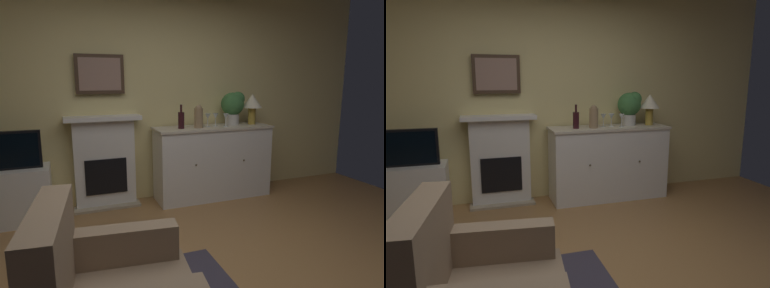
% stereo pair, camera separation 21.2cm
% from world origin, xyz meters
% --- Properties ---
extents(wall_rear, '(6.36, 0.06, 2.96)m').
position_xyz_m(wall_rear, '(0.00, 2.18, 1.48)').
color(wall_rear, '#EAD68C').
rests_on(wall_rear, ground_plane).
extents(fireplace_unit, '(0.87, 0.30, 1.10)m').
position_xyz_m(fireplace_unit, '(-0.53, 2.05, 0.55)').
color(fireplace_unit, white).
rests_on(fireplace_unit, ground_plane).
extents(framed_picture, '(0.55, 0.04, 0.45)m').
position_xyz_m(framed_picture, '(-0.53, 2.10, 1.58)').
color(framed_picture, '#473323').
extents(sideboard_cabinet, '(1.51, 0.49, 0.93)m').
position_xyz_m(sideboard_cabinet, '(0.81, 1.88, 0.47)').
color(sideboard_cabinet, white).
rests_on(sideboard_cabinet, ground_plane).
extents(table_lamp, '(0.26, 0.26, 0.40)m').
position_xyz_m(table_lamp, '(1.37, 1.88, 1.21)').
color(table_lamp, '#B79338').
rests_on(table_lamp, sideboard_cabinet).
extents(wine_bottle, '(0.08, 0.08, 0.29)m').
position_xyz_m(wine_bottle, '(0.37, 1.84, 1.04)').
color(wine_bottle, '#331419').
rests_on(wine_bottle, sideboard_cabinet).
extents(wine_glass_left, '(0.07, 0.07, 0.16)m').
position_xyz_m(wine_glass_left, '(0.74, 1.88, 1.05)').
color(wine_glass_left, silver).
rests_on(wine_glass_left, sideboard_cabinet).
extents(wine_glass_center, '(0.07, 0.07, 0.16)m').
position_xyz_m(wine_glass_center, '(0.85, 1.89, 1.05)').
color(wine_glass_center, silver).
rests_on(wine_glass_center, sideboard_cabinet).
extents(wine_glass_right, '(0.07, 0.07, 0.16)m').
position_xyz_m(wine_glass_right, '(0.96, 1.82, 1.05)').
color(wine_glass_right, silver).
rests_on(wine_glass_right, sideboard_cabinet).
extents(vase_decorative, '(0.11, 0.11, 0.28)m').
position_xyz_m(vase_decorative, '(0.59, 1.83, 1.07)').
color(vase_decorative, '#9E7F5B').
rests_on(vase_decorative, sideboard_cabinet).
extents(tv_cabinet, '(0.75, 0.42, 0.60)m').
position_xyz_m(tv_cabinet, '(-1.50, 1.89, 0.30)').
color(tv_cabinet, white).
rests_on(tv_cabinet, ground_plane).
extents(tv_set, '(0.62, 0.07, 0.40)m').
position_xyz_m(tv_set, '(-1.50, 1.87, 0.80)').
color(tv_set, black).
rests_on(tv_set, tv_cabinet).
extents(potted_plant_small, '(0.30, 0.30, 0.43)m').
position_xyz_m(potted_plant_small, '(1.12, 1.92, 1.19)').
color(potted_plant_small, beige).
rests_on(potted_plant_small, sideboard_cabinet).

